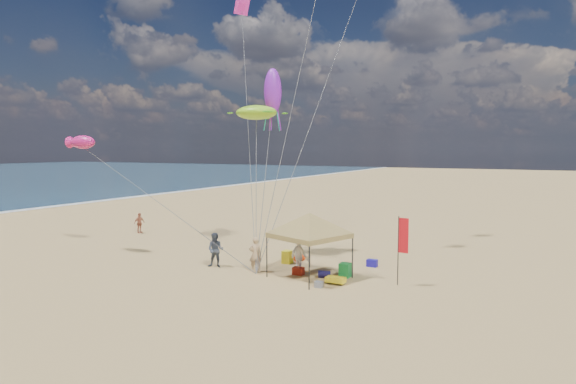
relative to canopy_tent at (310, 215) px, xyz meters
name	(u,v)px	position (x,y,z in m)	size (l,w,h in m)	color
ground	(259,278)	(-2.08, -1.31, -3.08)	(280.00, 280.00, 0.00)	tan
canopy_tent	(310,215)	(0.00, 0.00, 0.00)	(5.64, 5.64, 3.70)	black
feather_flag	(402,240)	(4.38, 0.64, -0.94)	(0.49, 0.08, 3.22)	black
cooler_red	(298,271)	(-0.70, 0.20, -2.89)	(0.54, 0.38, 0.38)	#A51E0D
cooler_blue	(372,263)	(2.04, 3.56, -2.89)	(0.54, 0.38, 0.38)	#1A1298
bag_navy	(324,274)	(0.69, 0.24, -2.90)	(0.36, 0.36, 0.60)	black
bag_orange	(299,258)	(-2.00, 2.92, -2.90)	(0.36, 0.36, 0.60)	red
chair_green	(345,270)	(1.54, 0.86, -2.73)	(0.50, 0.50, 0.70)	#177F32
chair_yellow	(287,257)	(-2.34, 2.12, -2.73)	(0.50, 0.50, 0.70)	gold
crate_grey	(319,284)	(1.13, -1.38, -2.94)	(0.34, 0.30, 0.28)	slate
beach_cart	(336,280)	(1.58, -0.48, -2.88)	(0.90, 0.50, 0.24)	yellow
person_near_a	(255,254)	(-2.91, -0.33, -2.17)	(0.67, 0.44, 1.83)	tan
person_near_b	(216,250)	(-5.34, -0.41, -2.16)	(0.90, 0.70, 1.84)	#3A4250
person_near_c	(300,253)	(-0.89, 0.74, -2.12)	(1.24, 0.71, 1.92)	silver
person_far_a	(139,223)	(-16.68, 5.53, -2.32)	(0.89, 0.37, 1.52)	#B36245
turtle_kite	(256,113)	(-5.17, 3.55, 5.35)	(2.56, 2.04, 0.85)	#8FD821
fish_kite	(83,142)	(-14.67, -0.92, 3.62)	(1.84, 0.92, 0.82)	#D21C74
squid_kite	(273,92)	(-4.56, 4.45, 6.64)	(1.05, 1.05, 2.74)	purple
stunt_kite_pink	(242,7)	(-12.51, 13.40, 14.81)	(1.24, 0.04, 1.24)	#FF2CC9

